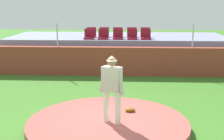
# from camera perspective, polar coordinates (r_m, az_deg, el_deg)

# --- Properties ---
(ground_plane) EXTENTS (60.00, 60.00, 0.00)m
(ground_plane) POSITION_cam_1_polar(r_m,az_deg,el_deg) (8.42, -0.76, -10.75)
(ground_plane) COLOR #3A7123
(pitchers_mound) EXTENTS (4.28, 4.28, 0.23)m
(pitchers_mound) POSITION_cam_1_polar(r_m,az_deg,el_deg) (8.38, -0.76, -10.03)
(pitchers_mound) COLOR #A55049
(pitchers_mound) RESTS_ON ground_plane
(pitcher) EXTENTS (0.71, 0.46, 1.77)m
(pitcher) POSITION_cam_1_polar(r_m,az_deg,el_deg) (7.94, -0.04, -2.63)
(pitcher) COLOR white
(pitcher) RESTS_ON pitchers_mound
(baseball) EXTENTS (0.07, 0.07, 0.07)m
(baseball) POSITION_cam_1_polar(r_m,az_deg,el_deg) (8.64, 0.68, -8.25)
(baseball) COLOR white
(baseball) RESTS_ON pitchers_mound
(fielding_glove) EXTENTS (0.32, 0.23, 0.11)m
(fielding_glove) POSITION_cam_1_polar(r_m,az_deg,el_deg) (9.00, 3.34, -7.27)
(fielding_glove) COLOR brown
(fielding_glove) RESTS_ON pitchers_mound
(brick_barrier) EXTENTS (12.70, 0.40, 1.30)m
(brick_barrier) POSITION_cam_1_polar(r_m,az_deg,el_deg) (14.23, 0.82, 1.62)
(brick_barrier) COLOR brown
(brick_barrier) RESTS_ON ground_plane
(fence_post_left) EXTENTS (0.06, 0.06, 1.07)m
(fence_post_left) POSITION_cam_1_polar(r_m,az_deg,el_deg) (14.40, -9.97, 6.33)
(fence_post_left) COLOR silver
(fence_post_left) RESTS_ON brick_barrier
(fence_post_right) EXTENTS (0.06, 0.06, 1.07)m
(fence_post_right) POSITION_cam_1_polar(r_m,az_deg,el_deg) (14.34, 14.58, 6.10)
(fence_post_right) COLOR silver
(fence_post_right) RESTS_ON brick_barrier
(bleacher_platform) EXTENTS (11.32, 4.22, 1.52)m
(bleacher_platform) POSITION_cam_1_polar(r_m,az_deg,el_deg) (16.93, 1.16, 3.73)
(bleacher_platform) COLOR gray
(bleacher_platform) RESTS_ON ground_plane
(stadium_chair_0) EXTENTS (0.48, 0.44, 0.50)m
(stadium_chair_0) POSITION_cam_1_polar(r_m,az_deg,el_deg) (15.38, -4.19, 6.25)
(stadium_chair_0) COLOR maroon
(stadium_chair_0) RESTS_ON bleacher_platform
(stadium_chair_1) EXTENTS (0.48, 0.44, 0.50)m
(stadium_chair_1) POSITION_cam_1_polar(r_m,az_deg,el_deg) (15.28, -1.62, 6.24)
(stadium_chair_1) COLOR maroon
(stadium_chair_1) RESTS_ON bleacher_platform
(stadium_chair_2) EXTENTS (0.48, 0.44, 0.50)m
(stadium_chair_2) POSITION_cam_1_polar(r_m,az_deg,el_deg) (15.26, 1.09, 6.24)
(stadium_chair_2) COLOR maroon
(stadium_chair_2) RESTS_ON bleacher_platform
(stadium_chair_3) EXTENTS (0.48, 0.44, 0.50)m
(stadium_chair_3) POSITION_cam_1_polar(r_m,az_deg,el_deg) (15.23, 3.73, 6.20)
(stadium_chair_3) COLOR maroon
(stadium_chair_3) RESTS_ON bleacher_platform
(stadium_chair_4) EXTENTS (0.48, 0.44, 0.50)m
(stadium_chair_4) POSITION_cam_1_polar(r_m,az_deg,el_deg) (15.29, 6.19, 6.18)
(stadium_chair_4) COLOR maroon
(stadium_chair_4) RESTS_ON bleacher_platform
(stadium_chair_5) EXTENTS (0.48, 0.44, 0.50)m
(stadium_chair_5) POSITION_cam_1_polar(r_m,az_deg,el_deg) (16.22, -3.81, 6.57)
(stadium_chair_5) COLOR maroon
(stadium_chair_5) RESTS_ON bleacher_platform
(stadium_chair_6) EXTENTS (0.48, 0.44, 0.50)m
(stadium_chair_6) POSITION_cam_1_polar(r_m,az_deg,el_deg) (16.18, -1.44, 6.58)
(stadium_chair_6) COLOR maroon
(stadium_chair_6) RESTS_ON bleacher_platform
(stadium_chair_7) EXTENTS (0.48, 0.44, 0.50)m
(stadium_chair_7) POSITION_cam_1_polar(r_m,az_deg,el_deg) (16.11, 1.06, 6.56)
(stadium_chair_7) COLOR maroon
(stadium_chair_7) RESTS_ON bleacher_platform
(stadium_chair_8) EXTENTS (0.48, 0.44, 0.50)m
(stadium_chair_8) POSITION_cam_1_polar(r_m,az_deg,el_deg) (16.14, 3.64, 6.55)
(stadium_chair_8) COLOR maroon
(stadium_chair_8) RESTS_ON bleacher_platform
(stadium_chair_9) EXTENTS (0.48, 0.44, 0.50)m
(stadium_chair_9) POSITION_cam_1_polar(r_m,az_deg,el_deg) (16.14, 6.10, 6.50)
(stadium_chair_9) COLOR maroon
(stadium_chair_9) RESTS_ON bleacher_platform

